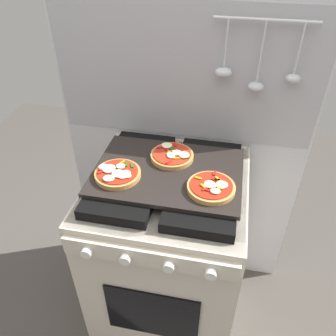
{
  "coord_description": "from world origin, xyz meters",
  "views": [
    {
      "loc": [
        0.2,
        -0.97,
        1.69
      ],
      "look_at": [
        0.0,
        0.0,
        0.93
      ],
      "focal_mm": 36.57,
      "sensor_mm": 36.0,
      "label": 1
    }
  ],
  "objects_px": {
    "pizza_left": "(117,173)",
    "pizza_center": "(172,155)",
    "stove": "(168,252)",
    "baking_tray": "(168,172)",
    "pizza_right": "(211,187)"
  },
  "relations": [
    {
      "from": "pizza_left",
      "to": "pizza_center",
      "type": "relative_size",
      "value": 1.0
    },
    {
      "from": "stove",
      "to": "pizza_center",
      "type": "height_order",
      "value": "pizza_center"
    },
    {
      "from": "stove",
      "to": "baking_tray",
      "type": "xyz_separation_m",
      "value": [
        0.0,
        0.0,
        0.46
      ]
    },
    {
      "from": "baking_tray",
      "to": "pizza_left",
      "type": "xyz_separation_m",
      "value": [
        -0.17,
        -0.07,
        0.02
      ]
    },
    {
      "from": "baking_tray",
      "to": "pizza_left",
      "type": "bearing_deg",
      "value": -157.09
    },
    {
      "from": "baking_tray",
      "to": "pizza_right",
      "type": "relative_size",
      "value": 3.27
    },
    {
      "from": "stove",
      "to": "pizza_left",
      "type": "distance_m",
      "value": 0.51
    },
    {
      "from": "stove",
      "to": "pizza_right",
      "type": "height_order",
      "value": "pizza_right"
    },
    {
      "from": "baking_tray",
      "to": "pizza_right",
      "type": "xyz_separation_m",
      "value": [
        0.17,
        -0.08,
        0.02
      ]
    },
    {
      "from": "pizza_center",
      "to": "baking_tray",
      "type": "bearing_deg",
      "value": -88.31
    },
    {
      "from": "pizza_left",
      "to": "pizza_center",
      "type": "bearing_deg",
      "value": 42.11
    },
    {
      "from": "stove",
      "to": "baking_tray",
      "type": "height_order",
      "value": "baking_tray"
    },
    {
      "from": "baking_tray",
      "to": "pizza_center",
      "type": "bearing_deg",
      "value": 91.69
    },
    {
      "from": "pizza_left",
      "to": "pizza_right",
      "type": "distance_m",
      "value": 0.34
    },
    {
      "from": "pizza_left",
      "to": "pizza_right",
      "type": "bearing_deg",
      "value": -1.07
    }
  ]
}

